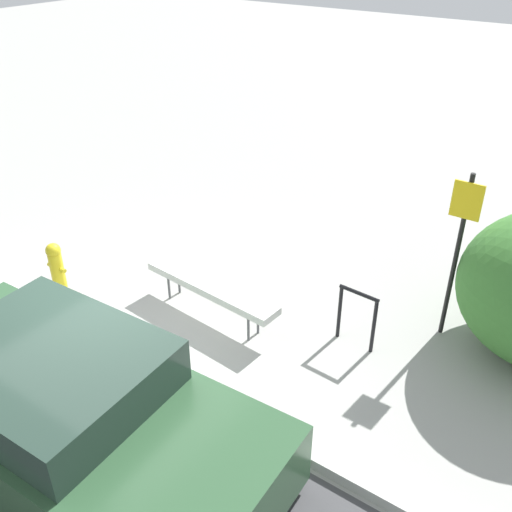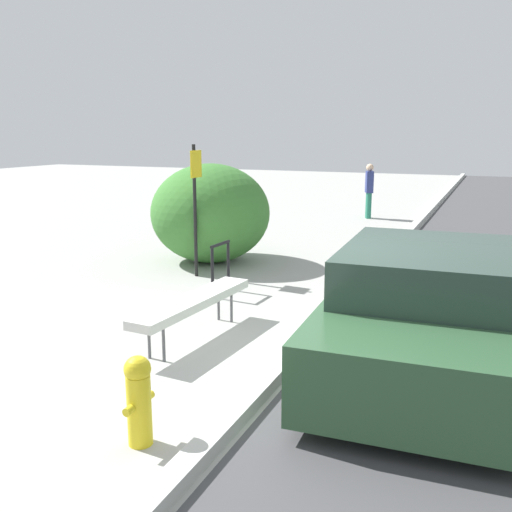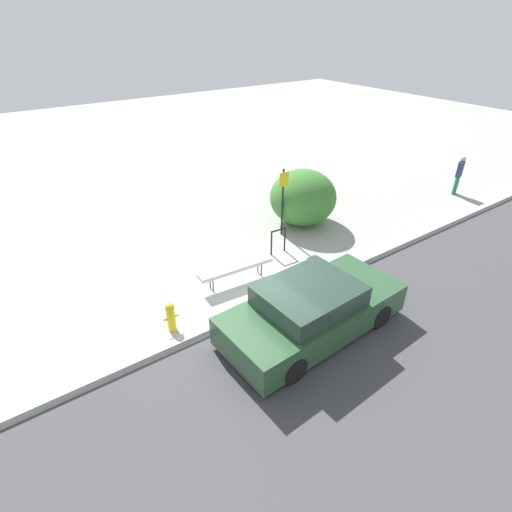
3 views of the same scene
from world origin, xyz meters
TOP-DOWN VIEW (x-y plane):
  - ground_plane at (0.00, 0.00)m, footprint 60.00×60.00m
  - curb at (0.00, 0.00)m, footprint 60.00×0.20m
  - bench at (0.32, 1.35)m, footprint 2.18×0.53m
  - bike_rack at (2.25, 1.94)m, footprint 0.55×0.08m
  - sign_post at (3.09, 2.84)m, footprint 0.36×0.08m
  - fire_hydrant at (-1.98, 0.56)m, footprint 0.36×0.22m
  - parked_car_near at (0.68, -1.35)m, footprint 4.51×2.09m

SIDE VIEW (x-z plane):
  - ground_plane at x=0.00m, z-range 0.00..0.00m
  - curb at x=0.00m, z-range 0.00..0.13m
  - fire_hydrant at x=-1.98m, z-range 0.03..0.79m
  - bench at x=0.32m, z-range 0.20..0.73m
  - bike_rack at x=2.25m, z-range 0.09..0.91m
  - parked_car_near at x=0.68m, z-range -0.04..1.29m
  - sign_post at x=3.09m, z-range 0.23..2.53m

